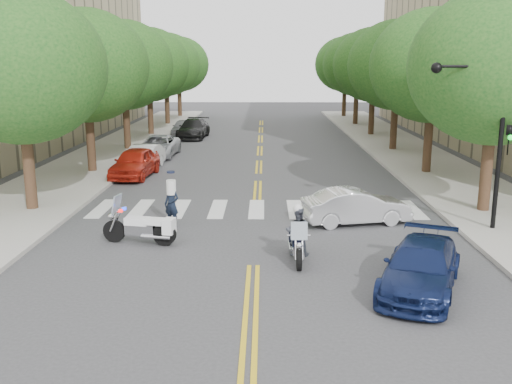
{
  "coord_description": "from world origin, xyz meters",
  "views": [
    {
      "loc": [
        0.31,
        -15.54,
        5.71
      ],
      "look_at": [
        0.02,
        3.88,
        1.3
      ],
      "focal_mm": 40.0,
      "sensor_mm": 36.0,
      "label": 1
    }
  ],
  "objects_px": {
    "convertible": "(356,206)",
    "sedan_blue": "(421,267)",
    "motorcycle_parked": "(145,228)",
    "motorcycle_police": "(297,235)",
    "officer_standing": "(172,204)"
  },
  "relations": [
    {
      "from": "motorcycle_police",
      "to": "motorcycle_parked",
      "type": "bearing_deg",
      "value": -17.63
    },
    {
      "from": "motorcycle_police",
      "to": "convertible",
      "type": "height_order",
      "value": "motorcycle_police"
    },
    {
      "from": "motorcycle_parked",
      "to": "officer_standing",
      "type": "distance_m",
      "value": 2.16
    },
    {
      "from": "motorcycle_police",
      "to": "sedan_blue",
      "type": "height_order",
      "value": "motorcycle_police"
    },
    {
      "from": "motorcycle_police",
      "to": "motorcycle_parked",
      "type": "xyz_separation_m",
      "value": [
        -4.79,
        1.47,
        -0.22
      ]
    },
    {
      "from": "convertible",
      "to": "sedan_blue",
      "type": "bearing_deg",
      "value": 173.71
    },
    {
      "from": "motorcycle_police",
      "to": "sedan_blue",
      "type": "distance_m",
      "value": 3.77
    },
    {
      "from": "sedan_blue",
      "to": "motorcycle_police",
      "type": "bearing_deg",
      "value": 165.76
    },
    {
      "from": "motorcycle_police",
      "to": "convertible",
      "type": "relative_size",
      "value": 0.55
    },
    {
      "from": "officer_standing",
      "to": "convertible",
      "type": "bearing_deg",
      "value": 32.09
    },
    {
      "from": "motorcycle_parked",
      "to": "sedan_blue",
      "type": "xyz_separation_m",
      "value": [
        7.81,
        -3.72,
        0.07
      ]
    },
    {
      "from": "sedan_blue",
      "to": "officer_standing",
      "type": "bearing_deg",
      "value": 163.88
    },
    {
      "from": "sedan_blue",
      "to": "motorcycle_parked",
      "type": "bearing_deg",
      "value": 176.95
    },
    {
      "from": "motorcycle_parked",
      "to": "sedan_blue",
      "type": "bearing_deg",
      "value": -104.41
    },
    {
      "from": "officer_standing",
      "to": "sedan_blue",
      "type": "bearing_deg",
      "value": -10.3
    }
  ]
}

